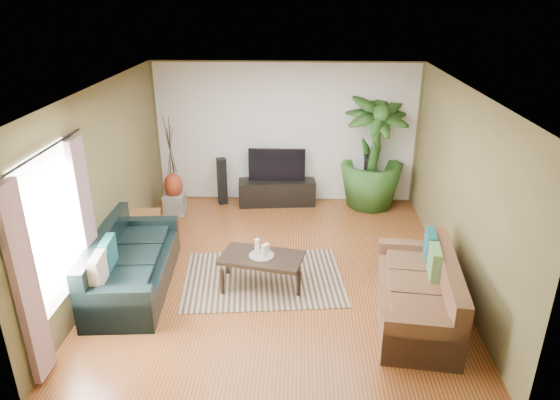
# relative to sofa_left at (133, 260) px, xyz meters

# --- Properties ---
(floor) EXTENTS (5.50, 5.50, 0.00)m
(floor) POSITION_rel_sofa_left_xyz_m (2.01, 0.55, -0.42)
(floor) COLOR brown
(floor) RESTS_ON ground
(ceiling) EXTENTS (5.50, 5.50, 0.00)m
(ceiling) POSITION_rel_sofa_left_xyz_m (2.01, 0.55, 2.28)
(ceiling) COLOR white
(ceiling) RESTS_ON ground
(wall_back) EXTENTS (5.00, 0.00, 5.00)m
(wall_back) POSITION_rel_sofa_left_xyz_m (2.01, 3.30, 0.93)
(wall_back) COLOR brown
(wall_back) RESTS_ON ground
(wall_front) EXTENTS (5.00, 0.00, 5.00)m
(wall_front) POSITION_rel_sofa_left_xyz_m (2.01, -2.20, 0.93)
(wall_front) COLOR brown
(wall_front) RESTS_ON ground
(wall_left) EXTENTS (0.00, 5.50, 5.50)m
(wall_left) POSITION_rel_sofa_left_xyz_m (-0.49, 0.55, 0.92)
(wall_left) COLOR brown
(wall_left) RESTS_ON ground
(wall_right) EXTENTS (0.00, 5.50, 5.50)m
(wall_right) POSITION_rel_sofa_left_xyz_m (4.51, 0.55, 0.92)
(wall_right) COLOR brown
(wall_right) RESTS_ON ground
(backwall_panel) EXTENTS (4.90, 0.00, 4.90)m
(backwall_panel) POSITION_rel_sofa_left_xyz_m (2.01, 3.29, 0.93)
(backwall_panel) COLOR white
(backwall_panel) RESTS_ON ground
(window_pane) EXTENTS (0.00, 1.80, 1.80)m
(window_pane) POSITION_rel_sofa_left_xyz_m (-0.47, -1.05, 0.97)
(window_pane) COLOR white
(window_pane) RESTS_ON ground
(curtain_near) EXTENTS (0.08, 0.35, 2.20)m
(curtain_near) POSITION_rel_sofa_left_xyz_m (-0.42, -1.80, 0.72)
(curtain_near) COLOR gray
(curtain_near) RESTS_ON ground
(curtain_far) EXTENTS (0.08, 0.35, 2.20)m
(curtain_far) POSITION_rel_sofa_left_xyz_m (-0.42, -0.30, 0.72)
(curtain_far) COLOR gray
(curtain_far) RESTS_ON ground
(curtain_rod) EXTENTS (0.03, 1.90, 0.03)m
(curtain_rod) POSITION_rel_sofa_left_xyz_m (-0.42, -1.05, 1.87)
(curtain_rod) COLOR black
(curtain_rod) RESTS_ON ground
(sofa_left) EXTENTS (1.10, 2.23, 0.85)m
(sofa_left) POSITION_rel_sofa_left_xyz_m (0.00, 0.00, 0.00)
(sofa_left) COLOR black
(sofa_left) RESTS_ON floor
(sofa_right) EXTENTS (1.12, 2.08, 0.85)m
(sofa_right) POSITION_rel_sofa_left_xyz_m (3.78, -0.55, 0.00)
(sofa_right) COLOR brown
(sofa_right) RESTS_ON floor
(area_rug) EXTENTS (2.44, 1.85, 0.01)m
(area_rug) POSITION_rel_sofa_left_xyz_m (1.78, 0.28, -0.42)
(area_rug) COLOR tan
(area_rug) RESTS_ON floor
(coffee_table) EXTENTS (1.23, 0.83, 0.46)m
(coffee_table) POSITION_rel_sofa_left_xyz_m (1.77, 0.13, -0.19)
(coffee_table) COLOR black
(coffee_table) RESTS_ON floor
(candle_tray) EXTENTS (0.35, 0.35, 0.02)m
(candle_tray) POSITION_rel_sofa_left_xyz_m (1.77, 0.13, 0.04)
(candle_tray) COLOR gray
(candle_tray) RESTS_ON coffee_table
(candle_tall) EXTENTS (0.07, 0.07, 0.23)m
(candle_tall) POSITION_rel_sofa_left_xyz_m (1.71, 0.16, 0.16)
(candle_tall) COLOR #F6E4CF
(candle_tall) RESTS_ON candle_tray
(candle_mid) EXTENTS (0.07, 0.07, 0.17)m
(candle_mid) POSITION_rel_sofa_left_xyz_m (1.81, 0.09, 0.14)
(candle_mid) COLOR beige
(candle_mid) RESTS_ON candle_tray
(candle_short) EXTENTS (0.07, 0.07, 0.14)m
(candle_short) POSITION_rel_sofa_left_xyz_m (1.84, 0.19, 0.12)
(candle_short) COLOR beige
(candle_short) RESTS_ON candle_tray
(tv_stand) EXTENTS (1.51, 0.59, 0.49)m
(tv_stand) POSITION_rel_sofa_left_xyz_m (1.85, 3.05, -0.18)
(tv_stand) COLOR black
(tv_stand) RESTS_ON floor
(television) EXTENTS (1.08, 0.06, 0.64)m
(television) POSITION_rel_sofa_left_xyz_m (1.85, 3.05, 0.38)
(television) COLOR black
(television) RESTS_ON tv_stand
(speaker_left) EXTENTS (0.22, 0.23, 0.92)m
(speaker_left) POSITION_rel_sofa_left_xyz_m (0.78, 3.05, 0.03)
(speaker_left) COLOR black
(speaker_left) RESTS_ON floor
(speaker_right) EXTENTS (0.19, 0.21, 1.01)m
(speaker_right) POSITION_rel_sofa_left_xyz_m (3.60, 3.05, 0.08)
(speaker_right) COLOR black
(speaker_right) RESTS_ON floor
(potted_plant) EXTENTS (1.37, 1.37, 2.13)m
(potted_plant) POSITION_rel_sofa_left_xyz_m (3.65, 3.05, 0.64)
(potted_plant) COLOR #244F1A
(potted_plant) RESTS_ON floor
(plant_pot) EXTENTS (0.39, 0.39, 0.31)m
(plant_pot) POSITION_rel_sofa_left_xyz_m (3.65, 3.05, -0.27)
(plant_pot) COLOR black
(plant_pot) RESTS_ON floor
(pedestal) EXTENTS (0.39, 0.39, 0.38)m
(pedestal) POSITION_rel_sofa_left_xyz_m (-0.04, 2.55, -0.24)
(pedestal) COLOR gray
(pedestal) RESTS_ON floor
(vase) EXTENTS (0.34, 0.34, 0.48)m
(vase) POSITION_rel_sofa_left_xyz_m (-0.04, 2.55, 0.12)
(vase) COLOR maroon
(vase) RESTS_ON pedestal
(side_table) EXTENTS (0.55, 0.55, 0.51)m
(side_table) POSITION_rel_sofa_left_xyz_m (-0.24, 1.34, -0.17)
(side_table) COLOR brown
(side_table) RESTS_ON floor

